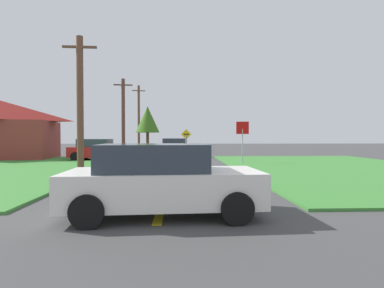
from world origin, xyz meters
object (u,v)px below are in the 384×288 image
object	(u,v)px
utility_pole_near	(80,102)
stop_sign	(242,134)
utility_pole_mid	(123,116)
oak_tree_left	(148,120)
utility_pole_far	(139,117)
parked_car_near_building	(98,150)
direction_sign	(186,140)
car_behind_on_main_road	(161,180)
car_approaching_junction	(174,146)

from	to	relation	value
utility_pole_near	stop_sign	bearing A→B (deg)	19.92
utility_pole_mid	oak_tree_left	xyz separation A→B (m)	(1.38, 9.67, 0.21)
utility_pole_far	oak_tree_left	distance (m)	4.12
utility_pole_mid	utility_pole_far	size ratio (longest dim) A/B	0.83
parked_car_near_building	utility_pole_mid	world-z (taller)	utility_pole_mid
utility_pole_mid	direction_sign	distance (m)	7.18
utility_pole_near	utility_pole_far	bearing A→B (deg)	90.58
utility_pole_near	direction_sign	size ratio (longest dim) A/B	2.91
utility_pole_near	oak_tree_left	world-z (taller)	utility_pole_near
oak_tree_left	car_behind_on_main_road	bearing A→B (deg)	-83.83
parked_car_near_building	utility_pole_mid	bearing A→B (deg)	87.89
car_approaching_junction	utility_pole_mid	world-z (taller)	utility_pole_mid
direction_sign	oak_tree_left	bearing A→B (deg)	109.85
car_behind_on_main_road	parked_car_near_building	bearing A→B (deg)	106.19
stop_sign	car_approaching_junction	xyz separation A→B (m)	(-4.73, 11.69, -1.19)
car_behind_on_main_road	direction_sign	bearing A→B (deg)	84.30
car_behind_on_main_road	utility_pole_mid	xyz separation A→B (m)	(-4.96, 23.40, 2.98)
car_approaching_junction	direction_sign	world-z (taller)	direction_sign
car_approaching_junction	utility_pole_far	distance (m)	13.32
utility_pole_far	parked_car_near_building	bearing A→B (deg)	-91.45
utility_pole_far	car_approaching_junction	bearing A→B (deg)	-66.61
direction_sign	utility_pole_far	bearing A→B (deg)	110.56
direction_sign	car_behind_on_main_road	bearing A→B (deg)	-93.02
car_behind_on_main_road	parked_car_near_building	distance (m)	17.55
parked_car_near_building	utility_pole_far	size ratio (longest dim) A/B	0.48
parked_car_near_building	stop_sign	bearing A→B (deg)	-13.26
parked_car_near_building	car_approaching_junction	size ratio (longest dim) A/B	0.97
car_behind_on_main_road	direction_sign	size ratio (longest dim) A/B	1.80
utility_pole_far	utility_pole_near	bearing A→B (deg)	-89.42
car_behind_on_main_road	utility_pole_mid	bearing A→B (deg)	99.28
oak_tree_left	car_approaching_junction	bearing A→B (deg)	-66.40
utility_pole_far	direction_sign	bearing A→B (deg)	-69.44
parked_car_near_building	direction_sign	size ratio (longest dim) A/B	1.75
car_approaching_junction	oak_tree_left	distance (m)	9.26
utility_pole_mid	utility_pole_near	bearing A→B (deg)	-89.73
utility_pole_mid	direction_sign	world-z (taller)	utility_pole_mid
parked_car_near_building	utility_pole_mid	distance (m)	7.45
direction_sign	car_approaching_junction	bearing A→B (deg)	103.35
parked_car_near_building	utility_pole_mid	size ratio (longest dim) A/B	0.58
stop_sign	direction_sign	world-z (taller)	stop_sign
stop_sign	parked_car_near_building	world-z (taller)	stop_sign
oak_tree_left	utility_pole_mid	bearing A→B (deg)	-98.13
stop_sign	car_behind_on_main_road	world-z (taller)	stop_sign
stop_sign	parked_car_near_building	xyz separation A→B (m)	(-10.31, 3.19, -1.19)
stop_sign	utility_pole_near	world-z (taller)	utility_pole_near
utility_pole_far	direction_sign	size ratio (longest dim) A/B	3.63
utility_pole_near	utility_pole_mid	distance (m)	13.44
utility_pole_near	parked_car_near_building	bearing A→B (deg)	96.71
utility_pole_far	direction_sign	world-z (taller)	utility_pole_far
parked_car_near_building	car_behind_on_main_road	bearing A→B (deg)	-67.18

